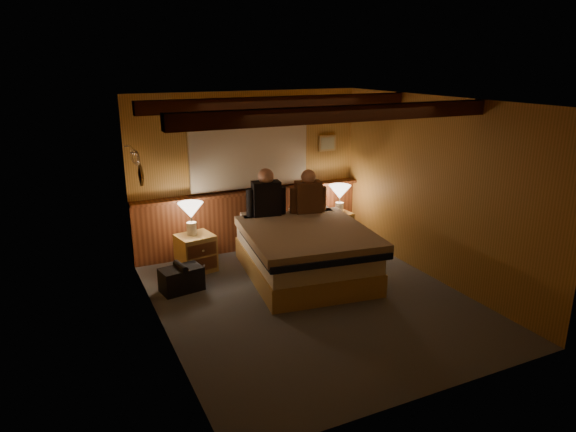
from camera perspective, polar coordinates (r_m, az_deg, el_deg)
floor at (r=6.40m, az=2.70°, el=-9.28°), size 4.20×4.20×0.00m
ceiling at (r=5.75m, az=3.03°, el=12.70°), size 4.20×4.20×0.00m
wall_back at (r=7.82m, az=-4.42°, el=4.91°), size 3.60×0.00×3.60m
wall_left at (r=5.39m, az=-14.30°, el=-1.14°), size 0.00×4.20×4.20m
wall_right at (r=6.97m, az=16.04°, el=2.80°), size 0.00×4.20×4.20m
wall_front at (r=4.33m, az=16.10°, el=-5.77°), size 3.60×0.00×3.60m
wainscot at (r=7.94m, az=-4.14°, el=-0.23°), size 3.60×0.23×0.94m
curtain_window at (r=7.70m, az=-4.28°, el=7.15°), size 2.18×0.09×1.11m
ceiling_beams at (r=5.89m, az=2.31°, el=11.93°), size 3.60×1.65×0.16m
coat_rail at (r=6.80m, az=-16.60°, el=6.46°), size 0.05×0.55×0.24m
framed_print at (r=8.31m, az=4.39°, el=8.07°), size 0.30×0.04×0.25m
bed at (r=6.95m, az=1.86°, el=-3.86°), size 1.80×2.20×0.69m
nightstand_left at (r=7.24m, az=-10.19°, el=-4.06°), size 0.54×0.50×0.52m
nightstand_right at (r=8.27m, az=5.30°, el=-1.28°), size 0.48×0.44×0.50m
lamp_left at (r=7.11m, az=-10.75°, el=0.41°), size 0.35×0.35×0.45m
lamp_right at (r=8.10m, az=5.77°, el=2.48°), size 0.34×0.34×0.45m
person_left at (r=7.31m, az=-2.45°, el=2.23°), size 0.58×0.29×0.71m
person_right at (r=7.46m, az=2.25°, el=2.36°), size 0.54×0.29×0.66m
duffel_bag at (r=6.70m, az=-11.75°, el=-6.84°), size 0.56×0.39×0.37m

